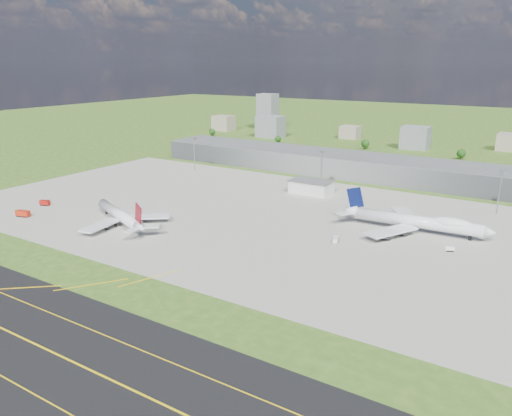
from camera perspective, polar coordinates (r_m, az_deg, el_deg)
The scene contains 24 objects.
ground at distance 378.71m, azimuth 8.29°, elevation 3.54°, with size 1400.00×1400.00×0.00m, color #35541A.
apron at distance 279.81m, azimuth 0.86°, elevation -0.92°, with size 360.00×190.00×0.08m, color #99978B.
terminal at distance 390.62m, azimuth 9.25°, elevation 5.02°, with size 300.00×42.00×15.00m, color slate.
ops_building at distance 329.54m, azimuth 6.32°, elevation 2.38°, with size 26.00×16.00×8.00m, color silver.
mast_west at distance 397.68m, azimuth -7.09°, elevation 6.81°, with size 3.50×2.00×25.90m.
mast_center at distance 339.79m, azimuth 7.52°, elevation 5.14°, with size 3.50×2.00×25.90m.
mast_east at distance 311.39m, azimuth 26.18°, elevation 2.53°, with size 3.50×2.00×25.90m.
airliner_red_twin at distance 274.03m, azimuth -15.19°, elevation -0.88°, with size 60.79×45.94×17.50m.
airliner_blue_quad at distance 264.97m, azimuth 17.94°, elevation -1.51°, with size 76.23×59.72×19.90m.
fire_truck at distance 307.13m, azimuth -25.09°, elevation -0.59°, with size 8.47×4.99×3.54m.
crash_tender at distance 325.51m, azimuth -22.98°, elevation 0.53°, with size 6.51×4.15×3.16m.
tug_yellow at distance 280.37m, azimuth -12.98°, elevation -1.13°, with size 4.15×3.27×1.80m.
van_white_near at distance 242.00m, azimuth 9.09°, elevation -3.64°, with size 3.74×5.73×2.68m.
van_white_far at distance 244.95m, azimuth 21.25°, elevation -4.41°, with size 4.46×3.67×2.15m.
bldg_far_w at distance 632.27m, azimuth -3.74°, elevation 9.67°, with size 24.00×20.00×18.00m, color gray.
bldg_w at distance 571.63m, azimuth 1.66°, elevation 9.28°, with size 28.00×22.00×24.00m, color slate.
bldg_cw at distance 572.96m, azimuth 10.71°, elevation 8.52°, with size 20.00×18.00×14.00m, color gray.
bldg_c at distance 519.48m, azimuth 17.74°, elevation 7.67°, with size 26.00×20.00×22.00m, color slate.
bldg_ce at distance 545.43m, azimuth 27.00°, elevation 6.73°, with size 22.00×24.00×16.00m, color gray.
bldg_tall_w at distance 642.10m, azimuth 1.32°, elevation 10.98°, with size 22.00×20.00×44.00m, color slate.
tree_far_w at distance 581.11m, azimuth -5.04°, elevation 8.66°, with size 7.20×7.20×8.80m.
tree_w at distance 527.70m, azimuth 2.52°, elevation 7.88°, with size 6.75×6.75×8.25m.
tree_c at distance 503.58m, azimuth 12.38°, elevation 7.22°, with size 8.10×8.10×9.90m.
tree_e at distance 476.09m, azimuth 22.40°, elevation 5.80°, with size 7.65×7.65×9.35m.
Camera 1 is at (149.05, -187.90, 83.85)m, focal length 35.00 mm.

